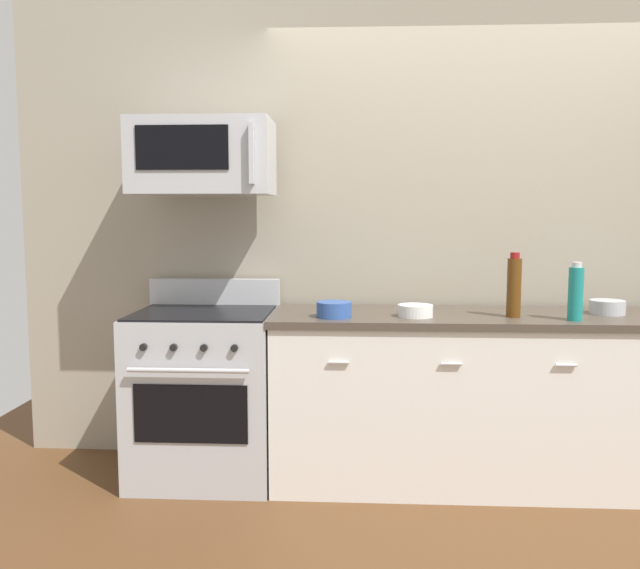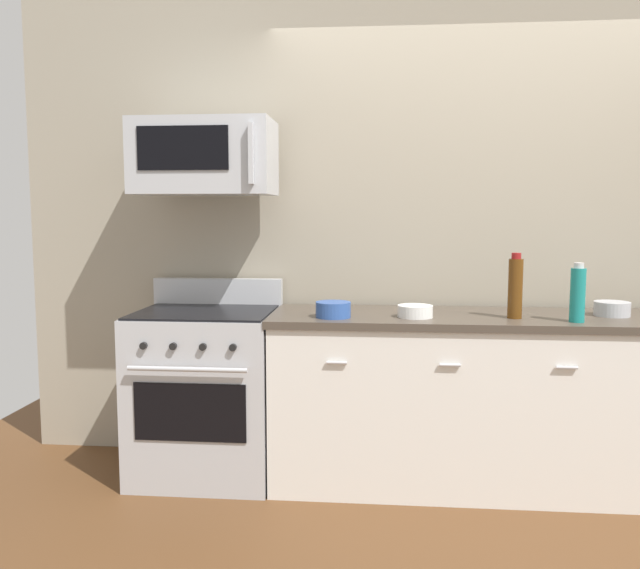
# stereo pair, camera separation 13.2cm
# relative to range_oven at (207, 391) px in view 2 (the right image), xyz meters

# --- Properties ---
(ground_plane) EXTENTS (6.56, 6.56, 0.00)m
(ground_plane) POSITION_rel_range_oven_xyz_m (1.56, -0.00, -0.47)
(ground_plane) COLOR brown
(back_wall) EXTENTS (5.47, 0.10, 2.70)m
(back_wall) POSITION_rel_range_oven_xyz_m (1.56, 0.41, 0.88)
(back_wall) COLOR #9E937F
(back_wall) RESTS_ON ground_plane
(counter_unit) EXTENTS (2.38, 0.66, 0.92)m
(counter_unit) POSITION_rel_range_oven_xyz_m (1.56, -0.00, -0.01)
(counter_unit) COLOR silver
(counter_unit) RESTS_ON ground_plane
(range_oven) EXTENTS (0.76, 0.69, 1.07)m
(range_oven) POSITION_rel_range_oven_xyz_m (0.00, 0.00, 0.00)
(range_oven) COLOR #B7BABF
(range_oven) RESTS_ON ground_plane
(microwave) EXTENTS (0.74, 0.44, 0.40)m
(microwave) POSITION_rel_range_oven_xyz_m (0.00, 0.04, 1.28)
(microwave) COLOR #B7BABF
(bottle_sparkling_teal) EXTENTS (0.07, 0.07, 0.29)m
(bottle_sparkling_teal) POSITION_rel_range_oven_xyz_m (1.91, -0.19, 0.59)
(bottle_sparkling_teal) COLOR #197F7A
(bottle_sparkling_teal) RESTS_ON countertop_slab
(bottle_wine_amber) EXTENTS (0.07, 0.07, 0.33)m
(bottle_wine_amber) POSITION_rel_range_oven_xyz_m (1.63, -0.10, 0.61)
(bottle_wine_amber) COLOR #59330F
(bottle_wine_amber) RESTS_ON countertop_slab
(bowl_blue_mixing) EXTENTS (0.18, 0.18, 0.08)m
(bowl_blue_mixing) POSITION_rel_range_oven_xyz_m (0.71, -0.16, 0.49)
(bowl_blue_mixing) COLOR #2D519E
(bowl_blue_mixing) RESTS_ON countertop_slab
(bowl_white_ceramic) EXTENTS (0.18, 0.18, 0.06)m
(bowl_white_ceramic) POSITION_rel_range_oven_xyz_m (1.13, -0.12, 0.48)
(bowl_white_ceramic) COLOR white
(bowl_white_ceramic) RESTS_ON countertop_slab
(bowl_steel_prep) EXTENTS (0.18, 0.18, 0.07)m
(bowl_steel_prep) POSITION_rel_range_oven_xyz_m (2.15, 0.03, 0.49)
(bowl_steel_prep) COLOR #B2B5BA
(bowl_steel_prep) RESTS_ON countertop_slab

